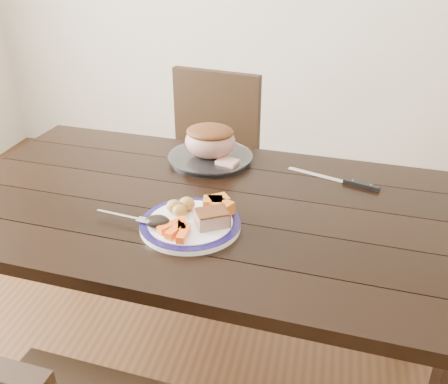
% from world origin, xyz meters
% --- Properties ---
extents(ground, '(4.00, 4.00, 0.00)m').
position_xyz_m(ground, '(0.00, 0.00, 0.00)').
color(ground, '#472B16').
rests_on(ground, ground).
extents(dining_table, '(1.66, 1.02, 0.75)m').
position_xyz_m(dining_table, '(0.00, 0.00, 0.66)').
color(dining_table, black).
rests_on(dining_table, ground).
extents(chair_far, '(0.49, 0.50, 0.93)m').
position_xyz_m(chair_far, '(-0.17, 0.74, 0.52)').
color(chair_far, black).
rests_on(chair_far, ground).
extents(dinner_plate, '(0.28, 0.28, 0.02)m').
position_xyz_m(dinner_plate, '(0.01, -0.15, 0.76)').
color(dinner_plate, white).
rests_on(dinner_plate, dining_table).
extents(plate_rim, '(0.28, 0.28, 0.02)m').
position_xyz_m(plate_rim, '(0.01, -0.15, 0.77)').
color(plate_rim, '#130C40').
rests_on(plate_rim, dinner_plate).
extents(serving_platter, '(0.29, 0.29, 0.02)m').
position_xyz_m(serving_platter, '(-0.04, 0.29, 0.76)').
color(serving_platter, white).
rests_on(serving_platter, dining_table).
extents(pork_slice, '(0.11, 0.10, 0.04)m').
position_xyz_m(pork_slice, '(0.08, -0.16, 0.79)').
color(pork_slice, '#A67565').
rests_on(pork_slice, dinner_plate).
extents(roasted_potatoes, '(0.08, 0.08, 0.04)m').
position_xyz_m(roasted_potatoes, '(-0.03, -0.11, 0.79)').
color(roasted_potatoes, gold).
rests_on(roasted_potatoes, dinner_plate).
extents(carrot_batons, '(0.09, 0.11, 0.02)m').
position_xyz_m(carrot_batons, '(-0.00, -0.22, 0.78)').
color(carrot_batons, '#F45914').
rests_on(carrot_batons, dinner_plate).
extents(pumpkin_wedges, '(0.10, 0.10, 0.04)m').
position_xyz_m(pumpkin_wedges, '(0.08, -0.08, 0.79)').
color(pumpkin_wedges, orange).
rests_on(pumpkin_wedges, dinner_plate).
extents(dark_mushroom, '(0.07, 0.05, 0.03)m').
position_xyz_m(dark_mushroom, '(-0.07, -0.20, 0.79)').
color(dark_mushroom, black).
rests_on(dark_mushroom, dinner_plate).
extents(fork, '(0.18, 0.05, 0.00)m').
position_xyz_m(fork, '(-0.16, -0.17, 0.77)').
color(fork, silver).
rests_on(fork, dinner_plate).
extents(roast_joint, '(0.18, 0.15, 0.12)m').
position_xyz_m(roast_joint, '(-0.04, 0.29, 0.82)').
color(roast_joint, tan).
rests_on(roast_joint, serving_platter).
extents(cut_slice, '(0.08, 0.07, 0.02)m').
position_xyz_m(cut_slice, '(0.03, 0.24, 0.78)').
color(cut_slice, tan).
rests_on(cut_slice, serving_platter).
extents(carving_knife, '(0.31, 0.13, 0.01)m').
position_xyz_m(carving_knife, '(0.45, 0.22, 0.76)').
color(carving_knife, silver).
rests_on(carving_knife, dining_table).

